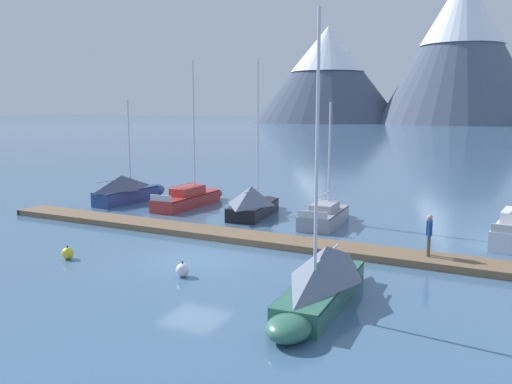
{
  "coord_description": "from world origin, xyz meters",
  "views": [
    {
      "loc": [
        11.39,
        -18.35,
        6.21
      ],
      "look_at": [
        0.0,
        6.0,
        2.0
      ],
      "focal_mm": 37.88,
      "sensor_mm": 36.0,
      "label": 1
    }
  ],
  "objects_px": {
    "sailboat_far_berth": "(322,278)",
    "mooring_buoy_channel_marker": "(68,253)",
    "sailboat_nearest_berth": "(128,189)",
    "sailboat_second_berth": "(191,197)",
    "sailboat_mid_dock_starboard": "(326,214)",
    "mooring_buoy_inner_mooring": "(183,270)",
    "person_on_dock": "(429,232)",
    "sailboat_mid_dock_port": "(254,201)"
  },
  "relations": [
    {
      "from": "mooring_buoy_channel_marker",
      "to": "mooring_buoy_inner_mooring",
      "type": "xyz_separation_m",
      "value": [
        5.59,
        0.02,
        0.01
      ]
    },
    {
      "from": "sailboat_nearest_berth",
      "to": "sailboat_second_berth",
      "type": "bearing_deg",
      "value": 9.53
    },
    {
      "from": "sailboat_mid_dock_starboard",
      "to": "sailboat_far_berth",
      "type": "height_order",
      "value": "sailboat_far_berth"
    },
    {
      "from": "sailboat_nearest_berth",
      "to": "sailboat_mid_dock_starboard",
      "type": "bearing_deg",
      "value": -3.22
    },
    {
      "from": "sailboat_mid_dock_starboard",
      "to": "sailboat_far_berth",
      "type": "relative_size",
      "value": 0.72
    },
    {
      "from": "sailboat_second_berth",
      "to": "mooring_buoy_channel_marker",
      "type": "distance_m",
      "value": 12.92
    },
    {
      "from": "sailboat_nearest_berth",
      "to": "mooring_buoy_inner_mooring",
      "type": "height_order",
      "value": "sailboat_nearest_berth"
    },
    {
      "from": "mooring_buoy_inner_mooring",
      "to": "sailboat_second_berth",
      "type": "bearing_deg",
      "value": 120.67
    },
    {
      "from": "sailboat_mid_dock_port",
      "to": "mooring_buoy_channel_marker",
      "type": "bearing_deg",
      "value": -105.14
    },
    {
      "from": "sailboat_mid_dock_starboard",
      "to": "mooring_buoy_inner_mooring",
      "type": "distance_m",
      "value": 11.4
    },
    {
      "from": "sailboat_far_berth",
      "to": "mooring_buoy_channel_marker",
      "type": "relative_size",
      "value": 15.83
    },
    {
      "from": "sailboat_second_berth",
      "to": "sailboat_mid_dock_starboard",
      "type": "distance_m",
      "value": 9.62
    },
    {
      "from": "sailboat_nearest_berth",
      "to": "sailboat_second_berth",
      "type": "distance_m",
      "value": 4.44
    },
    {
      "from": "mooring_buoy_channel_marker",
      "to": "sailboat_far_berth",
      "type": "bearing_deg",
      "value": -2.25
    },
    {
      "from": "person_on_dock",
      "to": "sailboat_far_berth",
      "type": "bearing_deg",
      "value": -111.68
    },
    {
      "from": "sailboat_second_berth",
      "to": "mooring_buoy_inner_mooring",
      "type": "relative_size",
      "value": 15.52
    },
    {
      "from": "sailboat_far_berth",
      "to": "person_on_dock",
      "type": "distance_m",
      "value": 6.67
    },
    {
      "from": "sailboat_mid_dock_starboard",
      "to": "mooring_buoy_channel_marker",
      "type": "height_order",
      "value": "sailboat_mid_dock_starboard"
    },
    {
      "from": "sailboat_second_berth",
      "to": "person_on_dock",
      "type": "relative_size",
      "value": 5.4
    },
    {
      "from": "sailboat_second_berth",
      "to": "mooring_buoy_channel_marker",
      "type": "relative_size",
      "value": 15.98
    },
    {
      "from": "sailboat_second_berth",
      "to": "sailboat_nearest_berth",
      "type": "bearing_deg",
      "value": -170.47
    },
    {
      "from": "sailboat_nearest_berth",
      "to": "mooring_buoy_inner_mooring",
      "type": "relative_size",
      "value": 11.46
    },
    {
      "from": "sailboat_nearest_berth",
      "to": "sailboat_mid_dock_port",
      "type": "bearing_deg",
      "value": -3.19
    },
    {
      "from": "person_on_dock",
      "to": "mooring_buoy_channel_marker",
      "type": "height_order",
      "value": "person_on_dock"
    },
    {
      "from": "sailboat_mid_dock_port",
      "to": "person_on_dock",
      "type": "distance_m",
      "value": 11.97
    },
    {
      "from": "sailboat_far_berth",
      "to": "mooring_buoy_inner_mooring",
      "type": "bearing_deg",
      "value": 175.28
    },
    {
      "from": "mooring_buoy_inner_mooring",
      "to": "sailboat_mid_dock_port",
      "type": "bearing_deg",
      "value": 102.18
    },
    {
      "from": "sailboat_nearest_berth",
      "to": "mooring_buoy_inner_mooring",
      "type": "distance_m",
      "value": 16.94
    },
    {
      "from": "sailboat_mid_dock_starboard",
      "to": "mooring_buoy_inner_mooring",
      "type": "relative_size",
      "value": 11.06
    },
    {
      "from": "sailboat_mid_dock_port",
      "to": "sailboat_far_berth",
      "type": "bearing_deg",
      "value": -56.11
    },
    {
      "from": "sailboat_second_berth",
      "to": "mooring_buoy_inner_mooring",
      "type": "height_order",
      "value": "sailboat_second_berth"
    },
    {
      "from": "sailboat_far_berth",
      "to": "mooring_buoy_channel_marker",
      "type": "height_order",
      "value": "sailboat_far_berth"
    },
    {
      "from": "mooring_buoy_channel_marker",
      "to": "sailboat_mid_dock_starboard",
      "type": "bearing_deg",
      "value": 56.2
    },
    {
      "from": "mooring_buoy_channel_marker",
      "to": "mooring_buoy_inner_mooring",
      "type": "relative_size",
      "value": 0.97
    },
    {
      "from": "mooring_buoy_inner_mooring",
      "to": "person_on_dock",
      "type": "bearing_deg",
      "value": 35.58
    },
    {
      "from": "sailboat_mid_dock_starboard",
      "to": "person_on_dock",
      "type": "bearing_deg",
      "value": -42.26
    },
    {
      "from": "person_on_dock",
      "to": "mooring_buoy_channel_marker",
      "type": "bearing_deg",
      "value": -157.09
    },
    {
      "from": "sailboat_nearest_berth",
      "to": "mooring_buoy_channel_marker",
      "type": "distance_m",
      "value": 13.62
    },
    {
      "from": "sailboat_nearest_berth",
      "to": "person_on_dock",
      "type": "height_order",
      "value": "sailboat_nearest_berth"
    },
    {
      "from": "sailboat_mid_dock_starboard",
      "to": "sailboat_far_berth",
      "type": "bearing_deg",
      "value": -72.87
    },
    {
      "from": "sailboat_far_berth",
      "to": "person_on_dock",
      "type": "height_order",
      "value": "sailboat_far_berth"
    },
    {
      "from": "sailboat_second_berth",
      "to": "mooring_buoy_channel_marker",
      "type": "height_order",
      "value": "sailboat_second_berth"
    }
  ]
}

